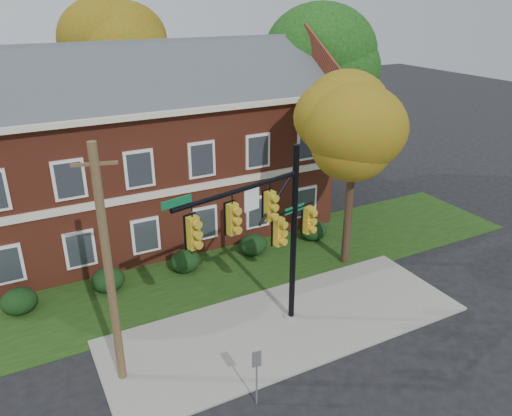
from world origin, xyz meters
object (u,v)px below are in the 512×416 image
hedge_far_left (19,301)px  hedge_center (185,261)px  hedge_left (108,280)px  tree_near_right (361,124)px  sign_post (257,369)px  hedge_far_right (313,230)px  utility_pole (109,271)px  hedge_right (253,245)px  tree_far_rear (124,46)px  apartment_building (144,139)px  traffic_signal (268,227)px  tree_right_rear (322,61)px

hedge_far_left → hedge_center: (7.00, 0.00, 0.00)m
hedge_left → tree_near_right: tree_near_right is taller
hedge_center → sign_post: bearing=-95.9°
hedge_far_right → utility_pole: bearing=-153.5°
hedge_right → tree_far_rear: bearing=99.4°
hedge_right → hedge_far_right: 3.50m
hedge_left → hedge_center: size_ratio=1.00×
hedge_right → sign_post: (-4.40, -8.70, 0.85)m
apartment_building → hedge_far_left: size_ratio=13.43×
apartment_building → hedge_right: size_ratio=13.43×
hedge_left → utility_pole: size_ratio=0.17×
traffic_signal → utility_pole: 5.45m
tree_near_right → hedge_far_left: bearing=168.7°
hedge_left → tree_near_right: size_ratio=0.16×
hedge_far_left → hedge_left: (3.50, 0.00, 0.00)m
hedge_left → tree_far_rear: bearing=69.7°
hedge_far_left → hedge_right: bearing=0.0°
traffic_signal → tree_near_right: bearing=11.6°
hedge_left → sign_post: sign_post is taller
hedge_left → sign_post: (2.60, -8.70, 0.85)m
tree_far_rear → hedge_far_left: bearing=-122.5°
apartment_building → utility_pole: 11.76m
apartment_building → hedge_center: (0.00, -5.25, -4.46)m
hedge_left → hedge_far_right: bearing=0.0°
hedge_far_left → tree_near_right: (14.22, -2.83, 6.14)m
hedge_center → hedge_far_left: bearing=180.0°
hedge_left → hedge_far_right: same height
hedge_far_right → tree_far_rear: (-5.66, 13.09, 8.32)m
tree_far_rear → traffic_signal: tree_far_rear is taller
hedge_left → tree_right_rear: 17.74m
hedge_far_left → hedge_far_right: bearing=0.0°
tree_near_right → tree_far_rear: 17.12m
sign_post → tree_far_rear: bearing=92.2°
hedge_far_right → tree_far_rear: size_ratio=0.12×
tree_right_rear → tree_far_rear: size_ratio=0.92×
hedge_far_right → tree_right_rear: tree_right_rear is taller
tree_right_rear → traffic_signal: bearing=-130.8°
traffic_signal → sign_post: 4.72m
traffic_signal → utility_pole: bearing=165.9°
tree_near_right → utility_pole: tree_near_right is taller
apartment_building → traffic_signal: 11.03m
hedge_center → sign_post: (-0.90, -8.70, 0.85)m
tree_right_rear → tree_far_rear: tree_far_rear is taller
hedge_center → hedge_far_right: bearing=0.0°
tree_near_right → hedge_left: bearing=165.2°
hedge_far_right → utility_pole: size_ratio=0.17×
utility_pole → tree_right_rear: bearing=51.8°
sign_post → hedge_far_left: bearing=133.1°
utility_pole → hedge_right: bearing=50.7°
traffic_signal → utility_pole: size_ratio=0.87×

